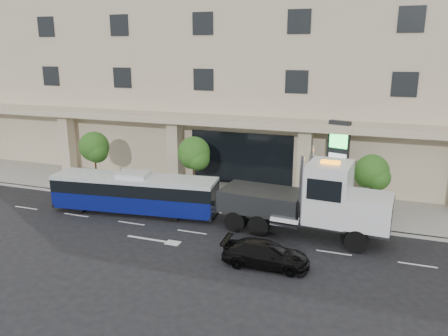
{
  "coord_description": "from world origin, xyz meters",
  "views": [
    {
      "loc": [
        9.48,
        -22.87,
        10.16
      ],
      "look_at": [
        0.73,
        2.0,
        3.0
      ],
      "focal_mm": 35.0,
      "sensor_mm": 36.0,
      "label": 1
    }
  ],
  "objects_px": {
    "city_bus": "(135,192)",
    "black_sedan": "(266,254)",
    "signage_pylon": "(337,161)",
    "tow_truck": "(310,202)"
  },
  "relations": [
    {
      "from": "black_sedan",
      "to": "signage_pylon",
      "type": "bearing_deg",
      "value": -14.47
    },
    {
      "from": "signage_pylon",
      "to": "tow_truck",
      "type": "bearing_deg",
      "value": -81.92
    },
    {
      "from": "city_bus",
      "to": "black_sedan",
      "type": "relative_size",
      "value": 2.54
    },
    {
      "from": "tow_truck",
      "to": "signage_pylon",
      "type": "height_order",
      "value": "signage_pylon"
    },
    {
      "from": "tow_truck",
      "to": "signage_pylon",
      "type": "relative_size",
      "value": 1.93
    },
    {
      "from": "city_bus",
      "to": "black_sedan",
      "type": "height_order",
      "value": "city_bus"
    },
    {
      "from": "tow_truck",
      "to": "signage_pylon",
      "type": "distance_m",
      "value": 6.02
    },
    {
      "from": "city_bus",
      "to": "black_sedan",
      "type": "bearing_deg",
      "value": -30.26
    },
    {
      "from": "tow_truck",
      "to": "black_sedan",
      "type": "xyz_separation_m",
      "value": [
        -1.43,
        -4.33,
        -1.39
      ]
    },
    {
      "from": "black_sedan",
      "to": "signage_pylon",
      "type": "xyz_separation_m",
      "value": [
        2.28,
        10.21,
        2.36
      ]
    }
  ]
}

